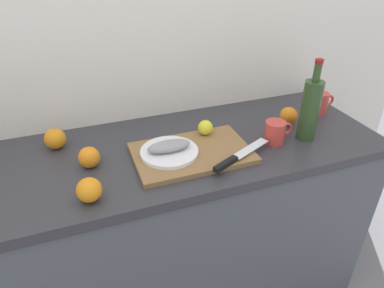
{
  "coord_description": "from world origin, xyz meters",
  "views": [
    {
      "loc": [
        -0.17,
        -1.1,
        1.62
      ],
      "look_at": [
        0.21,
        -0.07,
        0.95
      ],
      "focal_mm": 32.49,
      "sensor_mm": 36.0,
      "label": 1
    }
  ],
  "objects_px": {
    "chef_knife": "(235,158)",
    "orange_0": "(89,190)",
    "cutting_board": "(192,153)",
    "fish_fillet": "(169,146)",
    "lemon_0": "(205,127)",
    "coffee_mug_1": "(320,103)",
    "wine_bottle": "(310,109)",
    "coffee_mug_2": "(275,132)",
    "white_plate": "(169,152)"
  },
  "relations": [
    {
      "from": "chef_knife",
      "to": "orange_0",
      "type": "bearing_deg",
      "value": 157.39
    },
    {
      "from": "cutting_board",
      "to": "fish_fillet",
      "type": "distance_m",
      "value": 0.1
    },
    {
      "from": "lemon_0",
      "to": "orange_0",
      "type": "xyz_separation_m",
      "value": [
        -0.48,
        -0.23,
        -0.01
      ]
    },
    {
      "from": "coffee_mug_1",
      "to": "wine_bottle",
      "type": "bearing_deg",
      "value": -139.23
    },
    {
      "from": "coffee_mug_2",
      "to": "orange_0",
      "type": "height_order",
      "value": "coffee_mug_2"
    },
    {
      "from": "white_plate",
      "to": "coffee_mug_1",
      "type": "height_order",
      "value": "coffee_mug_1"
    },
    {
      "from": "lemon_0",
      "to": "cutting_board",
      "type": "bearing_deg",
      "value": -133.02
    },
    {
      "from": "wine_bottle",
      "to": "coffee_mug_1",
      "type": "bearing_deg",
      "value": 40.77
    },
    {
      "from": "white_plate",
      "to": "orange_0",
      "type": "bearing_deg",
      "value": -154.69
    },
    {
      "from": "white_plate",
      "to": "wine_bottle",
      "type": "xyz_separation_m",
      "value": [
        0.57,
        -0.04,
        0.1
      ]
    },
    {
      "from": "fish_fillet",
      "to": "coffee_mug_2",
      "type": "relative_size",
      "value": 1.32
    },
    {
      "from": "fish_fillet",
      "to": "white_plate",
      "type": "bearing_deg",
      "value": -90.0
    },
    {
      "from": "white_plate",
      "to": "coffee_mug_2",
      "type": "bearing_deg",
      "value": -4.0
    },
    {
      "from": "chef_knife",
      "to": "orange_0",
      "type": "relative_size",
      "value": 3.47
    },
    {
      "from": "white_plate",
      "to": "lemon_0",
      "type": "height_order",
      "value": "lemon_0"
    },
    {
      "from": "white_plate",
      "to": "chef_knife",
      "type": "xyz_separation_m",
      "value": [
        0.21,
        -0.12,
        0.0
      ]
    },
    {
      "from": "wine_bottle",
      "to": "coffee_mug_2",
      "type": "height_order",
      "value": "wine_bottle"
    },
    {
      "from": "cutting_board",
      "to": "coffee_mug_2",
      "type": "distance_m",
      "value": 0.35
    },
    {
      "from": "fish_fillet",
      "to": "wine_bottle",
      "type": "distance_m",
      "value": 0.57
    },
    {
      "from": "coffee_mug_2",
      "to": "white_plate",
      "type": "bearing_deg",
      "value": 176.0
    },
    {
      "from": "coffee_mug_2",
      "to": "coffee_mug_1",
      "type": "bearing_deg",
      "value": 25.44
    },
    {
      "from": "cutting_board",
      "to": "fish_fillet",
      "type": "xyz_separation_m",
      "value": [
        -0.09,
        0.01,
        0.04
      ]
    },
    {
      "from": "coffee_mug_2",
      "to": "orange_0",
      "type": "relative_size",
      "value": 1.54
    },
    {
      "from": "cutting_board",
      "to": "white_plate",
      "type": "relative_size",
      "value": 2.03
    },
    {
      "from": "fish_fillet",
      "to": "coffee_mug_2",
      "type": "bearing_deg",
      "value": -4.0
    },
    {
      "from": "white_plate",
      "to": "coffee_mug_2",
      "type": "distance_m",
      "value": 0.43
    },
    {
      "from": "coffee_mug_2",
      "to": "fish_fillet",
      "type": "bearing_deg",
      "value": 176.0
    },
    {
      "from": "chef_knife",
      "to": "lemon_0",
      "type": "height_order",
      "value": "lemon_0"
    },
    {
      "from": "chef_knife",
      "to": "coffee_mug_2",
      "type": "height_order",
      "value": "coffee_mug_2"
    },
    {
      "from": "white_plate",
      "to": "wine_bottle",
      "type": "bearing_deg",
      "value": -4.33
    },
    {
      "from": "coffee_mug_1",
      "to": "orange_0",
      "type": "relative_size",
      "value": 1.43
    },
    {
      "from": "wine_bottle",
      "to": "coffee_mug_1",
      "type": "height_order",
      "value": "wine_bottle"
    },
    {
      "from": "fish_fillet",
      "to": "orange_0",
      "type": "relative_size",
      "value": 2.03
    },
    {
      "from": "wine_bottle",
      "to": "fish_fillet",
      "type": "bearing_deg",
      "value": 175.67
    },
    {
      "from": "cutting_board",
      "to": "coffee_mug_2",
      "type": "xyz_separation_m",
      "value": [
        0.35,
        -0.02,
        0.03
      ]
    },
    {
      "from": "lemon_0",
      "to": "coffee_mug_2",
      "type": "relative_size",
      "value": 0.49
    },
    {
      "from": "cutting_board",
      "to": "fish_fillet",
      "type": "relative_size",
      "value": 2.71
    },
    {
      "from": "wine_bottle",
      "to": "coffee_mug_1",
      "type": "distance_m",
      "value": 0.28
    },
    {
      "from": "chef_knife",
      "to": "orange_0",
      "type": "distance_m",
      "value": 0.51
    },
    {
      "from": "fish_fillet",
      "to": "chef_knife",
      "type": "relative_size",
      "value": 0.59
    },
    {
      "from": "cutting_board",
      "to": "wine_bottle",
      "type": "xyz_separation_m",
      "value": [
        0.48,
        -0.03,
        0.12
      ]
    },
    {
      "from": "white_plate",
      "to": "coffee_mug_1",
      "type": "relative_size",
      "value": 1.9
    },
    {
      "from": "fish_fillet",
      "to": "cutting_board",
      "type": "bearing_deg",
      "value": -7.25
    },
    {
      "from": "wine_bottle",
      "to": "orange_0",
      "type": "distance_m",
      "value": 0.88
    },
    {
      "from": "coffee_mug_1",
      "to": "lemon_0",
      "type": "bearing_deg",
      "value": -176.12
    },
    {
      "from": "coffee_mug_1",
      "to": "cutting_board",
      "type": "bearing_deg",
      "value": -168.28
    },
    {
      "from": "orange_0",
      "to": "cutting_board",
      "type": "bearing_deg",
      "value": 18.79
    },
    {
      "from": "fish_fillet",
      "to": "lemon_0",
      "type": "distance_m",
      "value": 0.2
    },
    {
      "from": "chef_knife",
      "to": "lemon_0",
      "type": "xyz_separation_m",
      "value": [
        -0.03,
        0.21,
        0.02
      ]
    },
    {
      "from": "white_plate",
      "to": "coffee_mug_1",
      "type": "bearing_deg",
      "value": 9.66
    }
  ]
}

